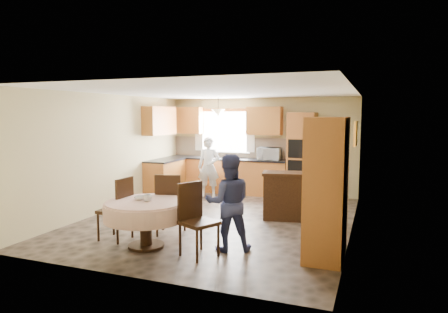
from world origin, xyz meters
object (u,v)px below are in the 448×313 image
at_px(chair_left, 119,206).
at_px(chair_back, 170,201).
at_px(oven_tower, 302,156).
at_px(sideboard, 294,197).
at_px(person_sink, 209,167).
at_px(person_dining, 228,202).
at_px(cupboard, 327,188).
at_px(chair_right, 195,215).
at_px(dining_table, 146,211).

relative_size(chair_left, chair_back, 0.98).
bearing_deg(chair_back, oven_tower, -126.42).
xyz_separation_m(sideboard, chair_back, (-1.79, -1.79, 0.15)).
distance_m(oven_tower, person_sink, 2.33).
height_order(person_sink, person_dining, person_sink).
bearing_deg(oven_tower, person_sink, -162.41).
height_order(oven_tower, person_dining, oven_tower).
bearing_deg(chair_left, chair_back, 131.77).
height_order(chair_left, person_sink, person_sink).
relative_size(cupboard, chair_right, 1.90).
distance_m(dining_table, person_dining, 1.31).
bearing_deg(chair_right, chair_left, 109.65).
xyz_separation_m(cupboard, person_sink, (-3.28, 3.32, -0.26)).
relative_size(oven_tower, chair_back, 1.99).
distance_m(cupboard, chair_left, 3.33).
height_order(sideboard, chair_left, chair_left).
bearing_deg(cupboard, sideboard, 113.82).
height_order(oven_tower, sideboard, oven_tower).
height_order(sideboard, person_sink, person_sink).
relative_size(sideboard, cupboard, 0.61).
height_order(oven_tower, dining_table, oven_tower).
bearing_deg(dining_table, person_dining, 14.95).
height_order(sideboard, chair_back, chair_back).
xyz_separation_m(chair_left, chair_back, (0.65, 0.53, 0.01)).
bearing_deg(cupboard, chair_right, -161.24).
relative_size(sideboard, chair_right, 1.15).
xyz_separation_m(chair_back, person_sink, (-0.66, 3.23, 0.16)).
bearing_deg(sideboard, chair_left, -146.69).
relative_size(chair_back, person_sink, 0.71).
bearing_deg(sideboard, person_dining, -115.75).
height_order(cupboard, chair_back, cupboard).
bearing_deg(cupboard, chair_left, -172.37).
bearing_deg(sideboard, chair_right, -121.62).
xyz_separation_m(cupboard, chair_right, (-1.81, -0.61, -0.42)).
height_order(oven_tower, person_sink, oven_tower).
height_order(dining_table, person_sink, person_sink).
bearing_deg(sideboard, dining_table, -137.06).
bearing_deg(cupboard, oven_tower, 104.89).
xyz_separation_m(oven_tower, sideboard, (0.24, -2.13, -0.62)).
bearing_deg(person_dining, person_sink, -87.26).
bearing_deg(cupboard, person_sink, 134.58).
relative_size(dining_table, chair_left, 1.23).
bearing_deg(dining_table, oven_tower, 70.81).
relative_size(oven_tower, dining_table, 1.65).
bearing_deg(chair_left, person_dining, 98.14).
relative_size(cupboard, person_dining, 1.38).
bearing_deg(oven_tower, cupboard, -75.11).
distance_m(chair_back, person_sink, 3.30).
relative_size(sideboard, chair_left, 1.18).
xyz_separation_m(chair_right, person_sink, (-1.47, 3.94, 0.16)).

